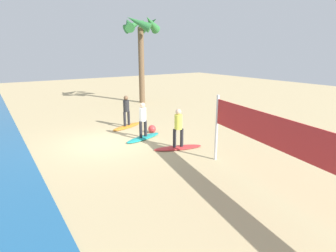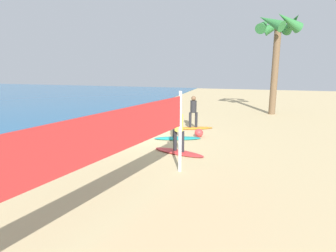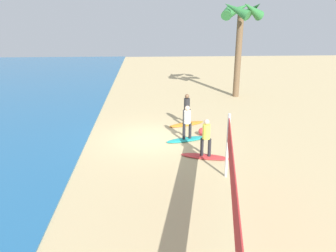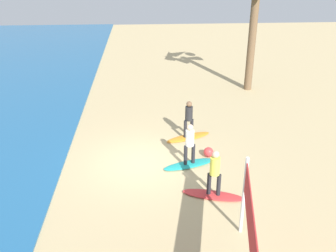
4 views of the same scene
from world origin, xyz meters
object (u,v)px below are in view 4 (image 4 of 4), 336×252
object	(u,v)px
surfboard_orange	(188,137)
surfer_orange	(189,116)
surfer_teal	(190,141)
beach_ball	(208,152)
surfboard_red	(213,195)
surfboard_teal	(189,164)
surfer_red	(215,170)

from	to	relation	value
surfboard_orange	surfer_orange	xyz separation A→B (m)	(0.00, 0.00, 0.99)
surfer_teal	surfer_orange	xyz separation A→B (m)	(2.31, -0.23, 0.00)
beach_ball	surfer_orange	bearing A→B (deg)	20.02
surfboard_red	surfer_orange	bearing A→B (deg)	-68.55
surfer_teal	surfboard_orange	size ratio (longest dim) A/B	0.78
surfboard_teal	surfer_teal	xyz separation A→B (m)	(0.00, 0.00, 0.99)
surfer_red	surfer_orange	bearing A→B (deg)	4.39
surfboard_red	surfboard_teal	bearing A→B (deg)	-57.44
surfboard_red	beach_ball	xyz separation A→B (m)	(2.68, -0.28, 0.15)
surfboard_red	surfboard_orange	distance (m)	4.37
surfer_teal	surfboard_teal	bearing A→B (deg)	0.00
surfer_red	surfer_teal	distance (m)	2.13
surfer_orange	beach_ball	xyz separation A→B (m)	(-1.68, -0.61, -0.84)
surfer_red	surfboard_orange	xyz separation A→B (m)	(4.36, 0.33, -0.99)
surfboard_teal	beach_ball	size ratio (longest dim) A/B	5.29
surfboard_red	beach_ball	size ratio (longest dim) A/B	5.29
beach_ball	surfboard_orange	bearing A→B (deg)	20.02
surfer_red	surfboard_teal	size ratio (longest dim) A/B	0.78
surfer_teal	surfboard_orange	distance (m)	2.52
beach_ball	surfboard_red	bearing A→B (deg)	174.11
surfer_red	beach_ball	xyz separation A→B (m)	(2.68, -0.28, -0.84)
surfer_orange	surfboard_red	bearing A→B (deg)	-175.61
surfboard_teal	surfboard_red	bearing A→B (deg)	87.28
surfboard_teal	beach_ball	bearing A→B (deg)	-161.63
surfer_red	surfer_teal	bearing A→B (deg)	15.49
surfboard_teal	surfer_orange	world-z (taller)	surfer_orange
surfer_red	beach_ball	world-z (taller)	surfer_red
surfer_red	surfboard_orange	distance (m)	4.48
beach_ball	surfer_red	bearing A→B (deg)	174.11
surfboard_teal	surfer_orange	bearing A→B (deg)	-114.03
surfboard_orange	surfer_teal	bearing A→B (deg)	61.23
surfboard_orange	beach_ball	world-z (taller)	beach_ball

